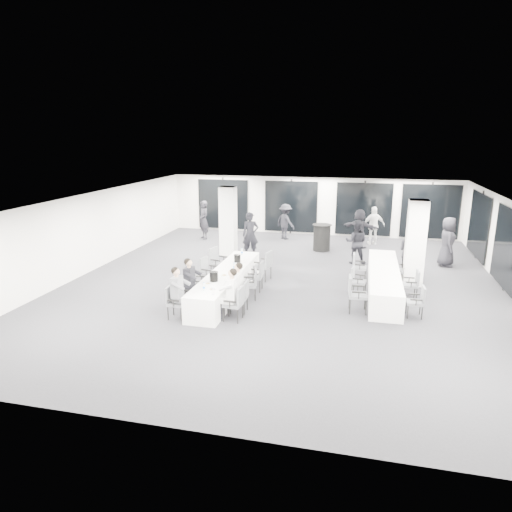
{
  "coord_description": "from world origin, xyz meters",
  "views": [
    {
      "loc": [
        2.49,
        -14.19,
        4.81
      ],
      "look_at": [
        -0.84,
        -0.2,
        0.96
      ],
      "focal_mm": 32.0,
      "sensor_mm": 36.0,
      "label": 1
    }
  ],
  "objects_px": {
    "cocktail_table": "(322,237)",
    "chair_main_right_mid": "(251,282)",
    "chair_main_right_near": "(236,301)",
    "standing_guest_a": "(250,232)",
    "standing_guest_f": "(359,226)",
    "standing_guest_g": "(204,217)",
    "standing_guest_d": "(374,223)",
    "chair_side_right_near": "(418,300)",
    "chair_main_left_mid": "(196,281)",
    "standing_guest_b": "(356,239)",
    "chair_main_right_second": "(242,294)",
    "ice_bucket_near": "(214,276)",
    "banquet_table_side": "(384,281)",
    "chair_side_left_mid": "(357,279)",
    "chair_main_left_second": "(187,290)",
    "banquet_table_main": "(227,283)",
    "standing_guest_e": "(448,239)",
    "chair_main_left_far": "(217,260)",
    "standing_guest_h": "(410,249)",
    "standing_guest_c": "(285,219)",
    "chair_side_right_far": "(409,269)",
    "chair_side_left_far": "(358,265)",
    "ice_bucket_far": "(237,258)",
    "chair_main_left_fourth": "(208,270)",
    "chair_main_left_near": "(174,300)",
    "chair_main_right_far": "(265,264)",
    "chair_side_right_mid": "(413,282)",
    "chair_side_left_near": "(355,292)"
  },
  "relations": [
    {
      "from": "chair_main_right_mid",
      "to": "standing_guest_c",
      "type": "distance_m",
      "value": 8.28
    },
    {
      "from": "chair_main_left_mid",
      "to": "standing_guest_e",
      "type": "height_order",
      "value": "standing_guest_e"
    },
    {
      "from": "standing_guest_b",
      "to": "standing_guest_c",
      "type": "height_order",
      "value": "standing_guest_b"
    },
    {
      "from": "banquet_table_main",
      "to": "chair_main_left_fourth",
      "type": "xyz_separation_m",
      "value": [
        -0.83,
        0.66,
        0.17
      ]
    },
    {
      "from": "chair_main_left_near",
      "to": "standing_guest_b",
      "type": "height_order",
      "value": "standing_guest_b"
    },
    {
      "from": "chair_main_right_second",
      "to": "standing_guest_b",
      "type": "distance_m",
      "value": 6.53
    },
    {
      "from": "chair_main_left_far",
      "to": "standing_guest_h",
      "type": "distance_m",
      "value": 6.69
    },
    {
      "from": "standing_guest_f",
      "to": "standing_guest_g",
      "type": "bearing_deg",
      "value": 19.38
    },
    {
      "from": "chair_main_left_fourth",
      "to": "chair_main_right_second",
      "type": "height_order",
      "value": "chair_main_left_fourth"
    },
    {
      "from": "chair_main_left_near",
      "to": "chair_main_right_second",
      "type": "bearing_deg",
      "value": 115.14
    },
    {
      "from": "chair_main_left_fourth",
      "to": "standing_guest_c",
      "type": "xyz_separation_m",
      "value": [
        1.27,
        7.43,
        0.4
      ]
    },
    {
      "from": "standing_guest_b",
      "to": "ice_bucket_far",
      "type": "xyz_separation_m",
      "value": [
        -3.74,
        -3.41,
        -0.08
      ]
    },
    {
      "from": "chair_main_left_mid",
      "to": "standing_guest_d",
      "type": "bearing_deg",
      "value": 144.23
    },
    {
      "from": "ice_bucket_near",
      "to": "banquet_table_side",
      "type": "bearing_deg",
      "value": 26.11
    },
    {
      "from": "standing_guest_b",
      "to": "standing_guest_h",
      "type": "height_order",
      "value": "standing_guest_h"
    },
    {
      "from": "chair_main_right_second",
      "to": "chair_main_left_fourth",
      "type": "bearing_deg",
      "value": 39.21
    },
    {
      "from": "banquet_table_side",
      "to": "standing_guest_f",
      "type": "height_order",
      "value": "standing_guest_f"
    },
    {
      "from": "chair_main_left_second",
      "to": "chair_main_left_near",
      "type": "bearing_deg",
      "value": 6.46
    },
    {
      "from": "chair_main_left_near",
      "to": "chair_main_left_far",
      "type": "bearing_deg",
      "value": 179.33
    },
    {
      "from": "standing_guest_d",
      "to": "standing_guest_g",
      "type": "distance_m",
      "value": 7.82
    },
    {
      "from": "chair_main_left_near",
      "to": "standing_guest_f",
      "type": "distance_m",
      "value": 10.35
    },
    {
      "from": "standing_guest_a",
      "to": "chair_main_left_mid",
      "type": "bearing_deg",
      "value": -118.14
    },
    {
      "from": "standing_guest_a",
      "to": "standing_guest_g",
      "type": "relative_size",
      "value": 1.01
    },
    {
      "from": "chair_main_left_second",
      "to": "standing_guest_b",
      "type": "xyz_separation_m",
      "value": [
        4.6,
        5.72,
        0.46
      ]
    },
    {
      "from": "chair_main_right_near",
      "to": "standing_guest_a",
      "type": "distance_m",
      "value": 6.55
    },
    {
      "from": "chair_main_left_mid",
      "to": "standing_guest_b",
      "type": "height_order",
      "value": "standing_guest_b"
    },
    {
      "from": "chair_side_right_far",
      "to": "chair_side_left_far",
      "type": "bearing_deg",
      "value": 74.72
    },
    {
      "from": "chair_side_right_near",
      "to": "standing_guest_d",
      "type": "height_order",
      "value": "standing_guest_d"
    },
    {
      "from": "banquet_table_side",
      "to": "chair_side_left_near",
      "type": "xyz_separation_m",
      "value": [
        -0.84,
        -1.87,
        0.21
      ]
    },
    {
      "from": "ice_bucket_near",
      "to": "chair_main_right_mid",
      "type": "bearing_deg",
      "value": 42.41
    },
    {
      "from": "cocktail_table",
      "to": "chair_main_right_mid",
      "type": "height_order",
      "value": "cocktail_table"
    },
    {
      "from": "chair_main_left_far",
      "to": "ice_bucket_far",
      "type": "relative_size",
      "value": 4.14
    },
    {
      "from": "ice_bucket_near",
      "to": "ice_bucket_far",
      "type": "xyz_separation_m",
      "value": [
        0.11,
        2.1,
        -0.01
      ]
    },
    {
      "from": "cocktail_table",
      "to": "standing_guest_e",
      "type": "xyz_separation_m",
      "value": [
        4.77,
        -1.28,
        0.48
      ]
    },
    {
      "from": "chair_side_right_near",
      "to": "standing_guest_a",
      "type": "bearing_deg",
      "value": 47.32
    },
    {
      "from": "banquet_table_side",
      "to": "chair_main_right_mid",
      "type": "height_order",
      "value": "chair_main_right_mid"
    },
    {
      "from": "chair_main_right_near",
      "to": "chair_side_right_near",
      "type": "height_order",
      "value": "chair_main_right_near"
    },
    {
      "from": "ice_bucket_near",
      "to": "banquet_table_main",
      "type": "bearing_deg",
      "value": 86.04
    },
    {
      "from": "chair_side_left_far",
      "to": "standing_guest_a",
      "type": "height_order",
      "value": "standing_guest_a"
    },
    {
      "from": "cocktail_table",
      "to": "standing_guest_a",
      "type": "distance_m",
      "value": 3.23
    },
    {
      "from": "chair_side_right_mid",
      "to": "standing_guest_h",
      "type": "distance_m",
      "value": 2.48
    },
    {
      "from": "standing_guest_a",
      "to": "standing_guest_g",
      "type": "distance_m",
      "value": 4.01
    },
    {
      "from": "chair_main_right_second",
      "to": "chair_main_right_far",
      "type": "relative_size",
      "value": 0.91
    },
    {
      "from": "chair_main_left_mid",
      "to": "chair_side_left_mid",
      "type": "bearing_deg",
      "value": 102.75
    },
    {
      "from": "chair_main_left_fourth",
      "to": "standing_guest_e",
      "type": "relative_size",
      "value": 0.46
    },
    {
      "from": "standing_guest_a",
      "to": "chair_side_right_far",
      "type": "bearing_deg",
      "value": -42.44
    },
    {
      "from": "ice_bucket_near",
      "to": "chair_main_left_mid",
      "type": "bearing_deg",
      "value": 142.06
    },
    {
      "from": "chair_main_left_fourth",
      "to": "chair_main_left_far",
      "type": "height_order",
      "value": "chair_main_left_far"
    },
    {
      "from": "cocktail_table",
      "to": "standing_guest_e",
      "type": "height_order",
      "value": "standing_guest_e"
    },
    {
      "from": "chair_main_left_second",
      "to": "chair_main_right_near",
      "type": "height_order",
      "value": "chair_main_right_near"
    }
  ]
}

